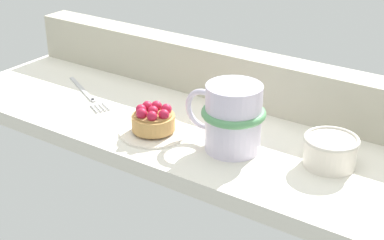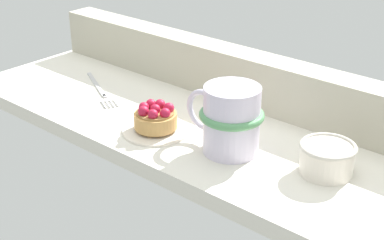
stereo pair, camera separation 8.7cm
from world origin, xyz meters
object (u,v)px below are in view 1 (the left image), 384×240
at_px(raspberry_tart, 153,119).
at_px(dessert_fork, 87,93).
at_px(coffee_mug, 232,117).
at_px(dessert_plate, 154,131).
at_px(sugar_bowl, 330,150).

relative_size(raspberry_tart, dessert_fork, 0.41).
bearing_deg(coffee_mug, raspberry_tart, -168.13).
distance_m(coffee_mug, dessert_fork, 0.33).
bearing_deg(dessert_plate, coffee_mug, 11.94).
height_order(coffee_mug, dessert_fork, coffee_mug).
xyz_separation_m(coffee_mug, sugar_bowl, (0.14, 0.04, -0.03)).
xyz_separation_m(dessert_plate, coffee_mug, (0.13, 0.03, 0.05)).
xyz_separation_m(raspberry_tart, sugar_bowl, (0.27, 0.06, -0.00)).
relative_size(dessert_plate, coffee_mug, 0.81).
height_order(raspberry_tart, sugar_bowl, raspberry_tart).
distance_m(dessert_fork, sugar_bowl, 0.46).
height_order(raspberry_tart, coffee_mug, coffee_mug).
height_order(dessert_plate, sugar_bowl, sugar_bowl).
height_order(dessert_plate, coffee_mug, coffee_mug).
bearing_deg(sugar_bowl, coffee_mug, -165.62).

